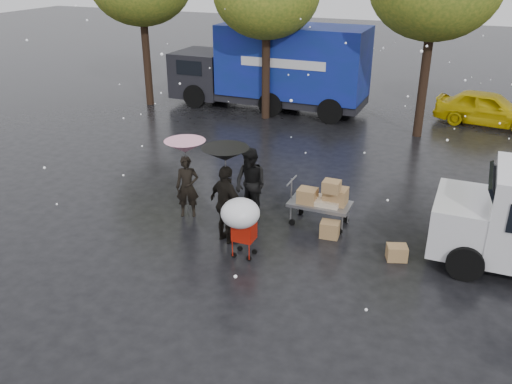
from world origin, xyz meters
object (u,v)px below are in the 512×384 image
at_px(vendor_cart, 323,198).
at_px(blue_truck, 274,67).
at_px(person_black, 227,205).
at_px(shopping_cart, 241,216).
at_px(yellow_taxi, 488,108).
at_px(person_pink, 187,187).

height_order(vendor_cart, blue_truck, blue_truck).
height_order(person_black, shopping_cart, person_black).
bearing_deg(vendor_cart, shopping_cart, -117.20).
bearing_deg(yellow_taxi, blue_truck, 103.91).
xyz_separation_m(person_black, yellow_taxi, (5.29, 12.21, -0.27)).
relative_size(person_pink, person_black, 0.85).
height_order(person_pink, vendor_cart, person_pink).
bearing_deg(person_pink, person_black, -51.96).
bearing_deg(vendor_cart, person_black, -138.05).
bearing_deg(shopping_cart, vendor_cart, 62.80).
height_order(vendor_cart, yellow_taxi, yellow_taxi).
height_order(shopping_cart, blue_truck, blue_truck).
distance_m(person_pink, yellow_taxi, 13.26).
bearing_deg(shopping_cart, blue_truck, 107.97).
distance_m(vendor_cart, shopping_cart, 2.58).
height_order(blue_truck, yellow_taxi, blue_truck).
distance_m(person_pink, person_black, 1.70).
bearing_deg(person_pink, yellow_taxi, 35.95).
relative_size(person_black, yellow_taxi, 0.48).
relative_size(person_pink, shopping_cart, 1.09).
xyz_separation_m(vendor_cart, yellow_taxi, (3.47, 10.57, -0.06)).
xyz_separation_m(vendor_cart, shopping_cart, (-1.17, -2.28, 0.34)).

